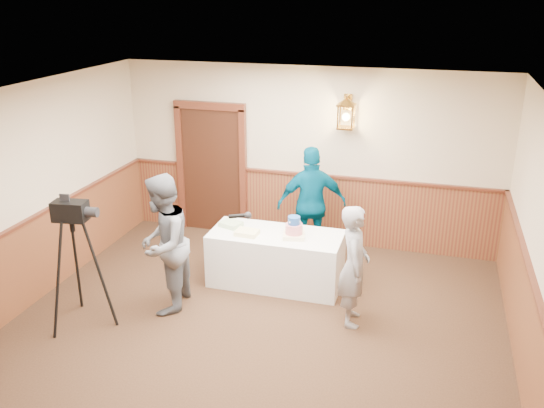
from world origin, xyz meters
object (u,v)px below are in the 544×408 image
(assistant_p, at_px, (312,204))
(tv_camera_rig, at_px, (78,271))
(display_table, at_px, (276,258))
(baker, at_px, (354,266))
(sheet_cake_yellow, at_px, (247,233))
(sheet_cake_green, at_px, (231,224))
(interviewer, at_px, (163,244))
(tiered_cake, at_px, (294,229))

(assistant_p, height_order, tv_camera_rig, assistant_p)
(display_table, distance_m, assistant_p, 1.08)
(baker, distance_m, assistant_p, 1.84)
(sheet_cake_yellow, relative_size, baker, 0.20)
(baker, bearing_deg, sheet_cake_green, 57.76)
(sheet_cake_yellow, relative_size, assistant_p, 0.17)
(sheet_cake_yellow, bearing_deg, tv_camera_rig, -137.37)
(interviewer, bearing_deg, baker, 92.19)
(tv_camera_rig, bearing_deg, tiered_cake, 27.08)
(sheet_cake_green, bearing_deg, assistant_p, 41.31)
(interviewer, bearing_deg, assistant_p, 137.21)
(assistant_p, bearing_deg, baker, 97.59)
(sheet_cake_yellow, distance_m, interviewer, 1.20)
(display_table, relative_size, assistant_p, 1.03)
(display_table, xyz_separation_m, sheet_cake_green, (-0.67, 0.07, 0.41))
(baker, bearing_deg, interviewer, 88.50)
(tiered_cake, distance_m, interviewer, 1.73)
(sheet_cake_green, relative_size, tv_camera_rig, 0.18)
(sheet_cake_green, distance_m, interviewer, 1.21)
(sheet_cake_green, relative_size, assistant_p, 0.16)
(interviewer, xyz_separation_m, baker, (2.33, 0.33, -0.13))
(assistant_p, relative_size, tv_camera_rig, 1.10)
(display_table, xyz_separation_m, baker, (1.16, -0.70, 0.39))
(assistant_p, bearing_deg, interviewer, 32.33)
(assistant_p, distance_m, tv_camera_rig, 3.43)
(tiered_cake, height_order, baker, baker)
(sheet_cake_green, xyz_separation_m, tv_camera_rig, (-1.32, -1.71, -0.07))
(baker, bearing_deg, display_table, 49.38)
(display_table, relative_size, baker, 1.18)
(sheet_cake_yellow, xyz_separation_m, sheet_cake_green, (-0.31, 0.22, 0.00))
(sheet_cake_yellow, bearing_deg, interviewer, -132.26)
(display_table, distance_m, tiered_cake, 0.56)
(baker, relative_size, assistant_p, 0.87)
(interviewer, distance_m, assistant_p, 2.43)
(tv_camera_rig, bearing_deg, assistant_p, 40.10)
(tv_camera_rig, bearing_deg, display_table, 31.39)
(display_table, distance_m, interviewer, 1.64)
(sheet_cake_green, bearing_deg, tiered_cake, -7.24)
(display_table, distance_m, sheet_cake_yellow, 0.57)
(assistant_p, bearing_deg, sheet_cake_green, 20.50)
(display_table, bearing_deg, sheet_cake_yellow, -157.73)
(interviewer, distance_m, baker, 2.36)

